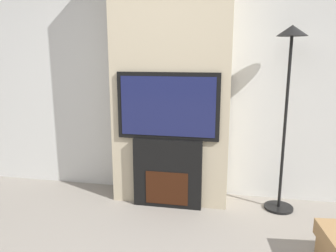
% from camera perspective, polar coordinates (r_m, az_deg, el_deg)
% --- Properties ---
extents(wall_back, '(6.00, 0.06, 2.70)m').
position_cam_1_polar(wall_back, '(3.67, 1.31, 8.88)').
color(wall_back, silver).
rests_on(wall_back, ground_plane).
extents(chimney_breast, '(1.22, 0.40, 2.70)m').
position_cam_1_polar(chimney_breast, '(3.44, 0.65, 8.65)').
color(chimney_breast, '#BCAD8E').
rests_on(chimney_breast, ground_plane).
extents(fireplace, '(0.71, 0.15, 0.73)m').
position_cam_1_polar(fireplace, '(3.45, -0.00, -8.16)').
color(fireplace, black).
rests_on(fireplace, ground_plane).
extents(television, '(1.04, 0.07, 0.68)m').
position_cam_1_polar(television, '(3.27, -0.01, 3.46)').
color(television, black).
rests_on(television, fireplace).
extents(floor_lamp, '(0.29, 0.29, 1.84)m').
position_cam_1_polar(floor_lamp, '(3.36, 20.27, 7.88)').
color(floor_lamp, black).
rests_on(floor_lamp, ground_plane).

